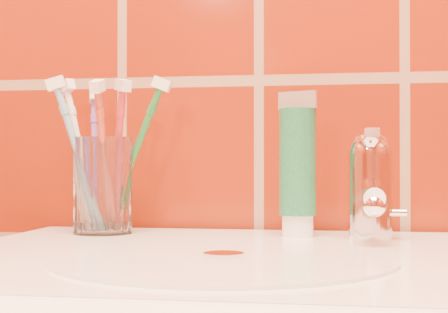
# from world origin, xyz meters

# --- Properties ---
(glass_tumbler) EXTENTS (0.09, 0.09, 0.12)m
(glass_tumbler) POSITION_xyz_m (-0.18, 1.11, 0.91)
(glass_tumbler) COLOR white
(glass_tumbler) RESTS_ON pedestal_sink
(toothpaste_tube) EXTENTS (0.05, 0.04, 0.17)m
(toothpaste_tube) POSITION_xyz_m (0.05, 1.11, 0.93)
(toothpaste_tube) COLOR white
(toothpaste_tube) RESTS_ON pedestal_sink
(faucet) EXTENTS (0.05, 0.11, 0.12)m
(faucet) POSITION_xyz_m (0.14, 1.09, 0.91)
(faucet) COLOR white
(faucet) RESTS_ON pedestal_sink
(toothbrush_0) EXTENTS (0.10, 0.10, 0.19)m
(toothbrush_0) POSITION_xyz_m (-0.14, 1.12, 0.94)
(toothbrush_0) COLOR #1C6C2C
(toothbrush_0) RESTS_ON glass_tumbler
(toothbrush_1) EXTENTS (0.11, 0.10, 0.20)m
(toothbrush_1) POSITION_xyz_m (-0.20, 1.10, 0.94)
(toothbrush_1) COLOR #6FA5C5
(toothbrush_1) RESTS_ON glass_tumbler
(toothbrush_2) EXTENTS (0.07, 0.10, 0.19)m
(toothbrush_2) POSITION_xyz_m (-0.19, 1.13, 0.94)
(toothbrush_2) COLOR #6E418D
(toothbrush_2) RESTS_ON glass_tumbler
(toothbrush_3) EXTENTS (0.03, 0.12, 0.20)m
(toothbrush_3) POSITION_xyz_m (-0.17, 1.09, 0.94)
(toothbrush_3) COLOR #AF3B25
(toothbrush_3) RESTS_ON glass_tumbler
(toothbrush_4) EXTENTS (0.09, 0.09, 0.20)m
(toothbrush_4) POSITION_xyz_m (-0.16, 1.11, 0.94)
(toothbrush_4) COLOR #B7272F
(toothbrush_4) RESTS_ON glass_tumbler
(toothbrush_5) EXTENTS (0.14, 0.13, 0.20)m
(toothbrush_5) POSITION_xyz_m (-0.21, 1.12, 0.94)
(toothbrush_5) COLOR silver
(toothbrush_5) RESTS_ON glass_tumbler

